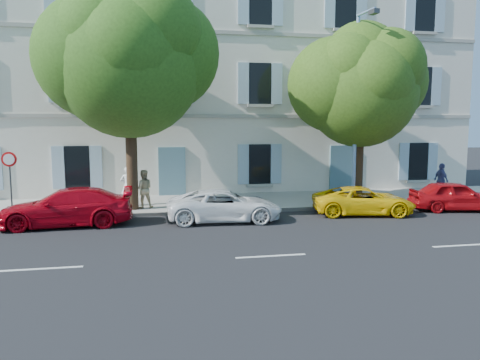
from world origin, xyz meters
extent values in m
plane|color=black|center=(0.00, 0.00, 0.00)|extent=(90.00, 90.00, 0.00)
cube|color=#A09E96|center=(0.00, 4.45, 0.07)|extent=(36.00, 4.50, 0.15)
cube|color=#9E998E|center=(0.00, 2.28, 0.08)|extent=(36.00, 0.16, 0.16)
cube|color=silver|center=(0.00, 10.20, 6.00)|extent=(28.00, 7.00, 12.00)
imported|color=#AA0413|center=(-6.22, 1.14, 0.67)|extent=(4.70, 2.02, 1.35)
imported|color=white|center=(-0.52, 0.84, 0.60)|extent=(4.43, 2.29, 1.19)
imported|color=yellow|center=(5.17, 1.05, 0.56)|extent=(4.30, 2.55, 1.12)
imported|color=#A60A0F|center=(9.33, 1.09, 0.63)|extent=(3.90, 2.20, 1.25)
cylinder|color=#3A2819|center=(-3.97, 3.18, 1.96)|extent=(0.46, 0.46, 3.63)
ellipsoid|color=#376A1B|center=(-3.97, 3.18, 5.95)|extent=(5.80, 5.80, 6.39)
cylinder|color=#3A2819|center=(6.00, 3.37, 1.68)|extent=(0.40, 0.40, 3.06)
ellipsoid|color=#426B1B|center=(6.00, 3.37, 5.07)|extent=(4.96, 4.96, 5.46)
cylinder|color=#383A3D|center=(-8.48, 2.75, 1.18)|extent=(0.06, 0.06, 2.07)
cylinder|color=red|center=(-8.48, 2.72, 2.31)|extent=(0.56, 0.07, 0.56)
cylinder|color=#7293BF|center=(5.51, 2.78, 4.15)|extent=(0.16, 0.16, 7.99)
cylinder|color=#7293BF|center=(5.51, 2.08, 8.14)|extent=(0.21, 1.40, 0.10)
cube|color=#383A3D|center=(5.51, 1.38, 7.99)|extent=(0.28, 0.47, 0.18)
imported|color=white|center=(-4.19, 4.04, 0.99)|extent=(0.65, 0.45, 1.68)
imported|color=tan|center=(-3.53, 3.38, 0.95)|extent=(0.81, 0.64, 1.59)
imported|color=#494D86|center=(10.26, 3.46, 0.97)|extent=(0.42, 0.96, 1.63)
camera|label=1|loc=(-3.24, -16.24, 3.71)|focal=35.00mm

